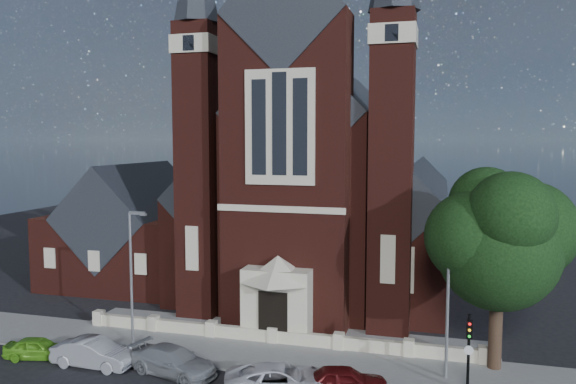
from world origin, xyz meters
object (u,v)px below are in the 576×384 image
street_lamp_left (132,270)px  traffic_signal (469,344)px  car_lime_van (38,348)px  car_silver_b (173,361)px  street_lamp_right (450,292)px  church (328,187)px  street_tree (501,242)px  parish_hall (136,235)px  car_dark_red (345,381)px  car_white_suv (280,380)px  car_silver_a (94,353)px

street_lamp_left → traffic_signal: size_ratio=2.02×
car_lime_van → car_silver_b: bearing=-103.4°
street_lamp_right → car_lime_van: 22.74m
church → traffic_signal: size_ratio=8.72×
street_tree → car_silver_b: bearing=-163.5°
street_lamp_right → car_silver_b: bearing=-167.3°
church → parish_hall: bearing=-162.8°
car_dark_red → church: bearing=-2.1°
street_lamp_left → traffic_signal: bearing=-4.8°
street_tree → church: bearing=126.2°
car_white_suv → car_dark_red: bearing=-93.2°
church → street_lamp_left: bearing=-112.7°
street_lamp_right → car_dark_red: (-4.78, -3.10, -3.89)m
car_lime_van → car_silver_b: size_ratio=0.72×
car_white_suv → car_dark_red: 3.12m
parish_hall → car_lime_van: 17.99m
church → street_lamp_right: church is taller
parish_hall → street_lamp_right: 29.62m
car_lime_van → car_white_suv: size_ratio=0.67×
car_white_suv → car_lime_van: bearing=68.7°
car_silver_a → car_dark_red: 13.66m
church → parish_hall: size_ratio=2.86×
street_tree → car_white_suv: (-10.30, -5.63, -6.22)m
street_lamp_right → car_silver_b: (-13.83, -3.12, -3.88)m
street_lamp_right → traffic_signal: street_lamp_right is taller
car_silver_b → car_silver_a: bearing=107.2°
parish_hall → street_tree: size_ratio=1.14×
church → car_dark_red: bearing=-76.5°
traffic_signal → car_dark_red: size_ratio=0.96×
church → car_silver_b: 23.59m
street_lamp_right → car_silver_a: 19.13m
street_lamp_right → traffic_signal: bearing=-60.0°
car_dark_red → car_silver_a: bearing=75.4°
parish_hall → car_dark_red: 27.52m
parish_hall → car_silver_a: (7.65, -17.35, -3.26)m
church → car_silver_b: bearing=-99.6°
street_lamp_left → car_lime_van: bearing=-142.2°
street_lamp_right → parish_hall: bearing=151.8°
church → parish_hall: (-16.00, -4.94, -4.17)m
church → car_dark_red: size_ratio=8.38×
street_lamp_right → car_dark_red: 6.90m
street_tree → car_silver_b: 18.14m
church → street_lamp_left: 20.84m
street_lamp_right → car_silver_b: size_ratio=1.64×
church → street_tree: church is taller
traffic_signal → car_dark_red: traffic_signal is taller
parish_hall → traffic_signal: bearing=-30.0°
car_silver_b → street_lamp_right: bearing=-62.8°
parish_hall → street_tree: bearing=-23.3°
street_lamp_right → car_white_suv: street_lamp_right is taller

